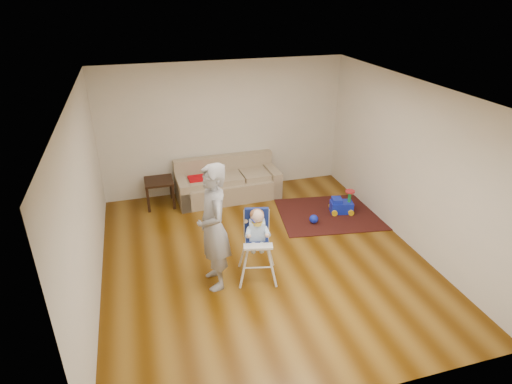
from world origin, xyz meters
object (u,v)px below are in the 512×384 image
object	(u,v)px
side_table	(160,193)
adult	(213,228)
sofa	(228,180)
toy_ball	(314,219)
ride_on_toy	(342,201)
high_chair	(257,245)

from	to	relation	value
side_table	adult	world-z (taller)	adult
sofa	toy_ball	bearing A→B (deg)	-51.95
ride_on_toy	high_chair	distance (m)	2.61
sofa	side_table	world-z (taller)	sofa
ride_on_toy	high_chair	world-z (taller)	high_chair
sofa	ride_on_toy	size ratio (longest dim) A/B	4.60
toy_ball	ride_on_toy	bearing A→B (deg)	19.81
ride_on_toy	adult	bearing A→B (deg)	-138.95
toy_ball	adult	world-z (taller)	adult
sofa	high_chair	xyz separation A→B (m)	(-0.18, -2.74, 0.15)
side_table	ride_on_toy	world-z (taller)	side_table
sofa	side_table	bearing A→B (deg)	176.34
side_table	high_chair	size ratio (longest dim) A/B	0.47
sofa	adult	bearing A→B (deg)	-108.58
high_chair	adult	distance (m)	0.74
adult	toy_ball	bearing A→B (deg)	116.84
ride_on_toy	toy_ball	xyz separation A→B (m)	(-0.68, -0.24, -0.15)
sofa	high_chair	world-z (taller)	high_chair
ride_on_toy	high_chair	size ratio (longest dim) A/B	0.40
sofa	adult	size ratio (longest dim) A/B	1.11
ride_on_toy	adult	size ratio (longest dim) A/B	0.24
toy_ball	high_chair	xyz separation A→B (m)	(-1.45, -1.23, 0.46)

